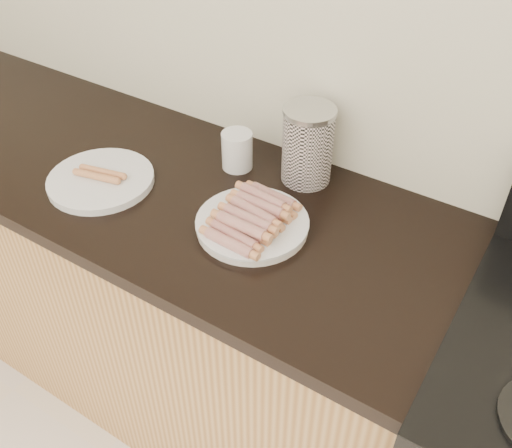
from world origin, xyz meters
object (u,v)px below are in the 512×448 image
Objects in this scene: main_plate at (252,225)px; mug at (237,150)px; side_plate at (101,180)px; canister at (308,145)px.

main_plate is 0.26m from mug.
main_plate is at bearing 8.07° from side_plate.
mug is at bearing -164.17° from canister.
mug is (-0.18, -0.05, -0.05)m from canister.
mug reaches higher than side_plate.
main_plate is 1.28× the size of canister.
side_plate is 1.34× the size of canister.
canister is 2.00× the size of mug.
canister is (0.01, 0.24, 0.09)m from main_plate.
side_plate is 0.53m from canister.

